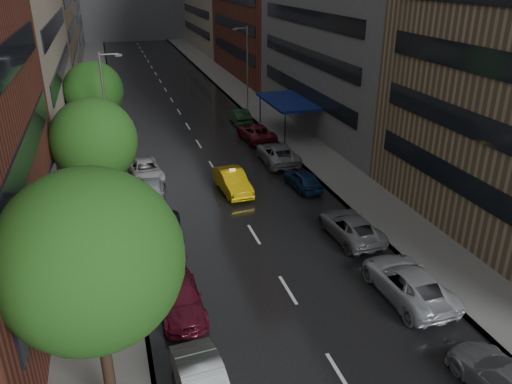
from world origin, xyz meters
The scene contains 12 objects.
road centered at (0.00, 50.00, 0.01)m, with size 14.00×140.00×0.01m, color black.
sidewalk_left centered at (-9.00, 50.00, 0.07)m, with size 4.00×140.00×0.15m, color gray.
sidewalk_right centered at (9.00, 50.00, 0.07)m, with size 4.00×140.00×0.15m, color gray.
tree_near centered at (-8.60, 4.70, 6.40)m, with size 5.86×5.86×9.34m.
tree_mid centered at (-8.60, 19.98, 5.50)m, with size 5.04×5.04×8.04m.
tree_far centered at (-8.60, 34.58, 5.36)m, with size 4.92×4.92×7.84m.
taxi centered at (0.35, 22.60, 0.80)m, with size 1.69×4.83×1.59m, color yellow.
parked_cars_left centered at (-5.40, 16.17, 0.71)m, with size 2.72×27.86×1.55m.
parked_cars_right centered at (5.40, 20.01, 0.76)m, with size 2.89×43.50×1.59m.
street_lamp_left centered at (-7.72, 30.00, 4.89)m, with size 1.74×0.22×9.00m.
street_lamp_right centered at (7.72, 45.00, 4.89)m, with size 1.74×0.22×9.00m.
awning centered at (8.98, 35.00, 3.13)m, with size 4.00×8.00×3.12m.
Camera 1 is at (-7.50, -9.47, 14.60)m, focal length 35.00 mm.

